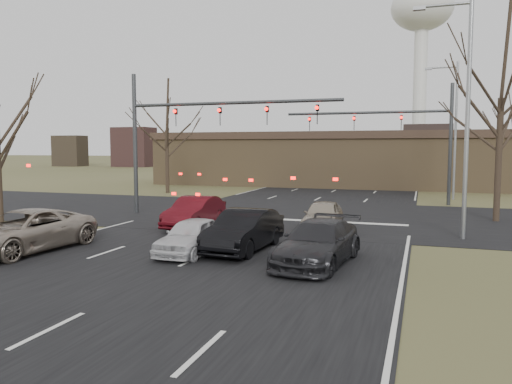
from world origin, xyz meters
TOP-DOWN VIEW (x-y plane):
  - ground at (0.00, 0.00)m, footprint 360.00×360.00m
  - road_main at (0.00, 60.00)m, footprint 14.00×300.00m
  - road_cross at (0.00, 15.00)m, footprint 200.00×14.00m
  - building at (2.00, 38.00)m, footprint 42.40×10.40m
  - water_tower at (6.00, 120.00)m, footprint 15.00×15.00m
  - mast_arm_near at (-5.23, 13.00)m, footprint 12.12×0.24m
  - mast_arm_far at (6.18, 23.00)m, footprint 11.12×0.24m
  - streetlight_right_near at (8.82, 10.00)m, footprint 2.34×0.25m
  - streetlight_right_far at (9.32, 27.00)m, footprint 2.34×0.25m
  - tree_right_near at (11.00, 16.00)m, footprint 6.90×6.90m
  - tree_left_far at (-13.00, 25.00)m, footprint 5.70×5.70m
  - car_silver_suv at (-6.50, 2.21)m, footprint 2.98×5.72m
  - car_white_sedan at (-0.50, 3.85)m, footprint 1.56×3.82m
  - car_black_hatch at (1.10, 4.96)m, footprint 1.85×4.69m
  - car_charcoal_sedan at (4.14, 3.73)m, footprint 2.53×5.10m
  - car_red_ahead at (-3.00, 9.35)m, footprint 1.65×4.50m
  - car_silver_ahead at (3.00, 10.46)m, footprint 1.82×4.11m

SIDE VIEW (x-z plane):
  - ground at x=0.00m, z-range 0.00..0.00m
  - road_main at x=0.00m, z-range 0.00..0.02m
  - road_cross at x=0.00m, z-range 0.00..0.03m
  - car_white_sedan at x=-0.50m, z-range 0.00..1.30m
  - car_silver_ahead at x=3.00m, z-range 0.00..1.37m
  - car_charcoal_sedan at x=4.14m, z-range 0.00..1.43m
  - car_red_ahead at x=-3.00m, z-range 0.00..1.47m
  - car_black_hatch at x=1.10m, z-range 0.00..1.52m
  - car_silver_suv at x=-6.50m, z-range 0.00..1.54m
  - building at x=2.00m, z-range 0.02..5.32m
  - mast_arm_far at x=6.18m, z-range 1.02..9.02m
  - mast_arm_near at x=-5.23m, z-range 1.07..9.07m
  - streetlight_right_near at x=8.82m, z-range 0.59..10.59m
  - streetlight_right_far at x=9.32m, z-range 0.59..10.59m
  - tree_left_far at x=-13.00m, z-range 2.59..12.09m
  - tree_right_near at x=11.00m, z-range 3.15..14.65m
  - water_tower at x=6.00m, z-range 13.22..57.72m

